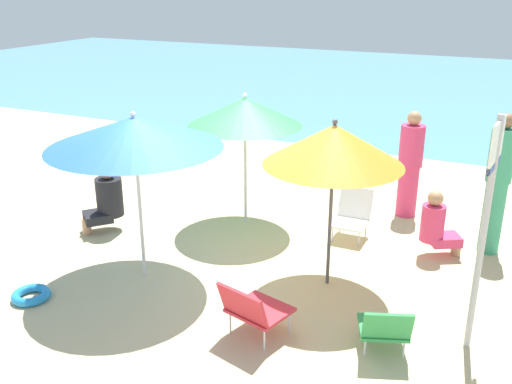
{
  "coord_description": "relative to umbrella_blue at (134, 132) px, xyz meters",
  "views": [
    {
      "loc": [
        3.01,
        -5.68,
        3.29
      ],
      "look_at": [
        0.07,
        0.61,
        0.7
      ],
      "focal_mm": 40.59,
      "sensor_mm": 36.0,
      "label": 1
    }
  ],
  "objects": [
    {
      "name": "ground_plane",
      "position": [
        0.73,
        0.76,
        -1.72
      ],
      "size": [
        40.0,
        40.0,
        0.0
      ],
      "primitive_type": "plane",
      "color": "#D3BC8C"
    },
    {
      "name": "sea_water",
      "position": [
        0.73,
        14.1,
        -1.72
      ],
      "size": [
        40.0,
        16.0,
        0.01
      ],
      "primitive_type": "cube",
      "color": "#5693A3",
      "rests_on": "ground_plane"
    },
    {
      "name": "umbrella_blue",
      "position": [
        0.0,
        0.0,
        0.0
      ],
      "size": [
        1.93,
        1.93,
        1.95
      ],
      "color": "silver",
      "rests_on": "ground_plane"
    },
    {
      "name": "umbrella_green",
      "position": [
        0.4,
        1.89,
        -0.12
      ],
      "size": [
        1.55,
        1.55,
        1.86
      ],
      "color": "silver",
      "rests_on": "ground_plane"
    },
    {
      "name": "umbrella_orange",
      "position": [
        2.01,
        0.72,
        -0.08
      ],
      "size": [
        1.5,
        1.5,
        1.92
      ],
      "color": "#4C4C51",
      "rests_on": "ground_plane"
    },
    {
      "name": "beach_chair_a",
      "position": [
        1.7,
        -0.61,
        -1.39
      ],
      "size": [
        0.67,
        0.69,
        0.61
      ],
      "rotation": [
        0.0,
        0.0,
        1.3
      ],
      "color": "red",
      "rests_on": "ground_plane"
    },
    {
      "name": "beach_chair_b",
      "position": [
        2.89,
        -0.3,
        -1.46
      ],
      "size": [
        0.6,
        0.64,
        0.53
      ],
      "rotation": [
        0.0,
        0.0,
        1.94
      ],
      "color": "#33934C",
      "rests_on": "ground_plane"
    },
    {
      "name": "beach_chair_c",
      "position": [
        1.89,
        2.09,
        -1.4
      ],
      "size": [
        0.45,
        0.55,
        0.64
      ],
      "rotation": [
        0.0,
        0.0,
        -1.56
      ],
      "color": "white",
      "rests_on": "ground_plane"
    },
    {
      "name": "person_a",
      "position": [
        2.41,
        3.13,
        -0.95
      ],
      "size": [
        0.34,
        0.34,
        1.55
      ],
      "rotation": [
        0.0,
        0.0,
        0.33
      ],
      "color": "#DB3866",
      "rests_on": "ground_plane"
    },
    {
      "name": "person_b",
      "position": [
        -1.19,
        0.84,
        -1.25
      ],
      "size": [
        0.55,
        0.57,
        0.96
      ],
      "rotation": [
        0.0,
        0.0,
        4.0
      ],
      "color": "black",
      "rests_on": "ground_plane"
    },
    {
      "name": "person_c",
      "position": [
        3.0,
        1.94,
        -1.3
      ],
      "size": [
        0.53,
        0.45,
        0.87
      ],
      "rotation": [
        0.0,
        0.0,
        0.51
      ],
      "color": "#DB3866",
      "rests_on": "ground_plane"
    },
    {
      "name": "person_d",
      "position": [
        3.6,
        2.36,
        -0.81
      ],
      "size": [
        0.3,
        0.3,
        1.79
      ],
      "rotation": [
        0.0,
        0.0,
        2.94
      ],
      "color": "#389970",
      "rests_on": "ground_plane"
    },
    {
      "name": "warning_sign",
      "position": [
        3.59,
        0.13,
        -0.26
      ],
      "size": [
        0.08,
        0.48,
        2.24
      ],
      "rotation": [
        0.0,
        0.0,
        -0.11
      ],
      "color": "#ADADB2",
      "rests_on": "ground_plane"
    },
    {
      "name": "swim_ring",
      "position": [
        -0.79,
        -0.98,
        -1.67
      ],
      "size": [
        0.42,
        0.42,
        0.1
      ],
      "primitive_type": "torus",
      "color": "#238CD8",
      "rests_on": "ground_plane"
    }
  ]
}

